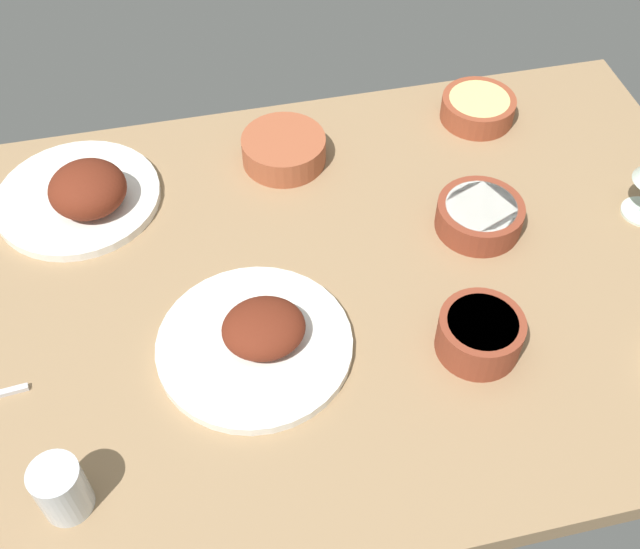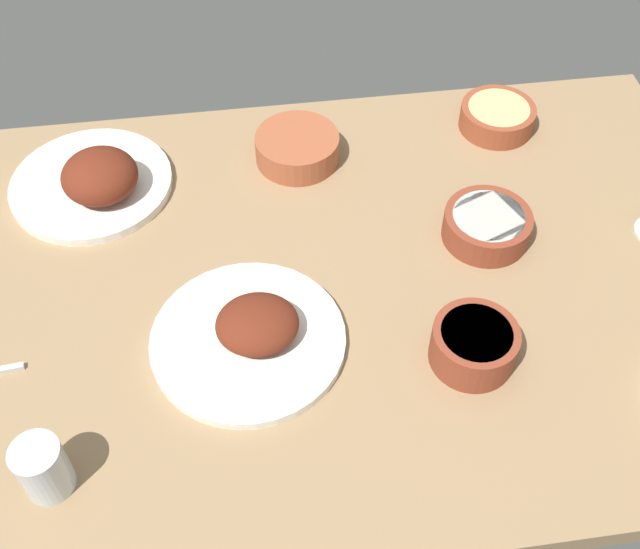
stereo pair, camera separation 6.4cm
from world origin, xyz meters
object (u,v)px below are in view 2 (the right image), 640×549
plate_near_viewer (251,335)px  bowl_soup (300,147)px  bowl_cream (487,225)px  bowl_potatoes (497,116)px  plate_far_side (96,180)px  water_tumbler (43,468)px  bowl_sauce (474,344)px

plate_near_viewer → bowl_soup: bearing=-106.9°
bowl_cream → bowl_potatoes: bowl_cream is taller
plate_near_viewer → bowl_cream: size_ratio=2.02×
plate_near_viewer → plate_far_side: bearing=-56.1°
bowl_cream → water_tumbler: (67.29, 34.43, 1.67)cm
water_tumbler → plate_far_side: bearing=-94.2°
bowl_sauce → plate_near_viewer: bearing=-12.7°
bowl_soup → bowl_sauce: bearing=112.6°
plate_near_viewer → bowl_sauce: plate_near_viewer is taller
plate_near_viewer → bowl_potatoes: (-49.33, -42.82, 0.46)cm
plate_near_viewer → plate_far_side: size_ratio=1.03×
bowl_soup → bowl_potatoes: bearing=-174.4°
bowl_sauce → water_tumbler: (58.78, 11.43, 0.95)cm
plate_near_viewer → plate_far_side: 42.39cm
bowl_soup → water_tumbler: water_tumbler is taller
bowl_cream → plate_far_side: bearing=-16.8°
bowl_sauce → bowl_soup: size_ratio=0.83×
plate_near_viewer → bowl_sauce: 32.03cm
plate_near_viewer → bowl_cream: plate_near_viewer is taller
bowl_cream → bowl_potatoes: bearing=-109.7°
bowl_sauce → bowl_cream: 24.53cm
bowl_soup → plate_far_side: bearing=6.4°
plate_far_side → bowl_cream: plate_far_side is taller
bowl_cream → bowl_sauce: bearing=69.7°
bowl_potatoes → water_tumbler: size_ratio=1.58×
bowl_soup → water_tumbler: 69.90cm
bowl_soup → water_tumbler: (39.50, 57.64, 1.61)cm
bowl_sauce → bowl_cream: size_ratio=0.87×
bowl_cream → water_tumbler: size_ratio=1.63×
bowl_potatoes → bowl_soup: bearing=5.6°
bowl_sauce → bowl_cream: bearing=-110.3°
bowl_soup → bowl_potatoes: (-37.39, -3.65, -0.24)cm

